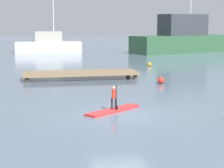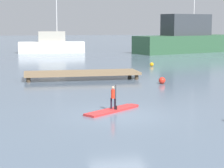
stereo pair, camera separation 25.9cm
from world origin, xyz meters
The scene contains 8 objects.
ground_plane centered at (0.00, 0.00, 0.00)m, with size 240.00×240.00×0.00m, color slate.
paddleboard_near centered at (-0.09, 0.92, 0.05)m, with size 2.91×2.45×0.10m.
paddler_child_solo centered at (-0.08, 0.91, 0.68)m, with size 0.28×0.32×1.14m.
fishing_boat_white_large centered at (17.12, 36.72, 1.88)m, with size 15.40×8.88×13.85m.
motor_boat_small_navy centered at (-0.75, 39.56, 1.06)m, with size 8.77×2.17×7.49m.
floating_dock centered at (-0.08, 12.36, 0.42)m, with size 8.18×2.68×0.52m.
mooring_buoy_near centered at (7.38, 19.92, 0.18)m, with size 0.36×0.36×0.36m, color orange.
mooring_buoy_mid centered at (4.82, 8.88, 0.23)m, with size 0.45×0.45×0.45m, color red.
Camera 2 is at (-3.80, -17.67, 4.01)m, focal length 67.80 mm.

